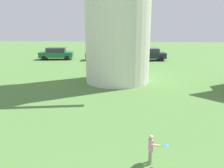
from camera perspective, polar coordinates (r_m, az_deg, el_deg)
name	(u,v)px	position (r m, az deg, el deg)	size (l,w,h in m)	color
player_far	(151,147)	(8.28, 9.66, -15.08)	(0.68, 0.40, 1.05)	#9E937F
parked_car_green	(56,53)	(32.42, -13.53, 7.32)	(4.61, 2.34, 1.56)	#1E6638
parked_car_red	(102,54)	(30.97, -2.41, 7.39)	(4.68, 2.42, 1.56)	red
parked_car_black	(150,54)	(31.10, 9.24, 7.24)	(4.24, 2.12, 1.56)	#1E232D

